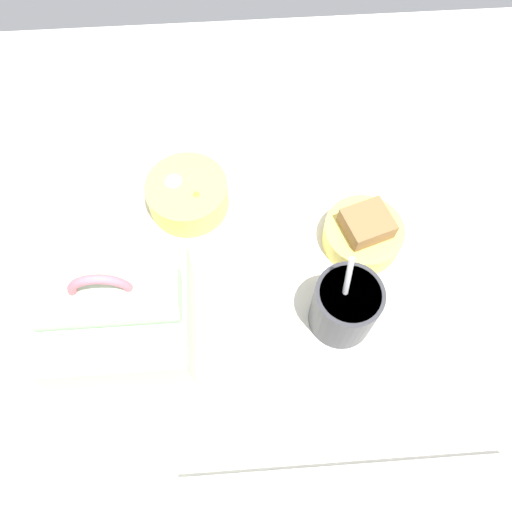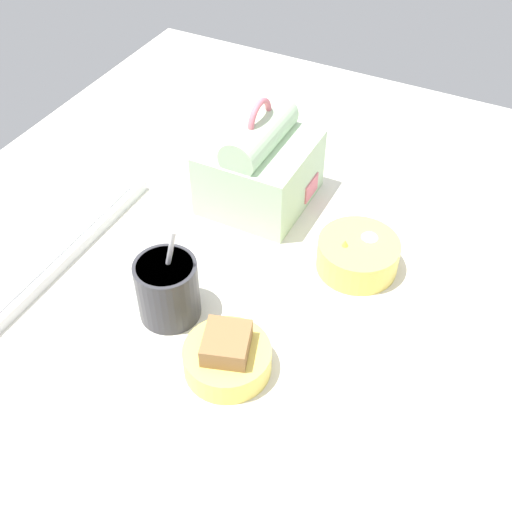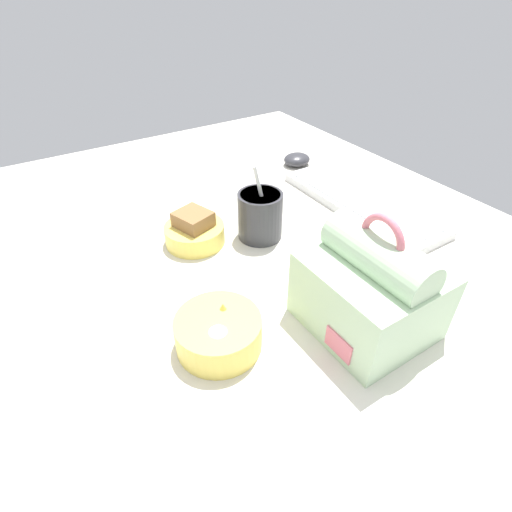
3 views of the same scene
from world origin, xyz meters
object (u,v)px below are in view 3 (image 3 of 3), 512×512
(soup_cup, at_px, (260,214))
(bento_bowl_snacks, at_px, (219,332))
(computer_mouse, at_px, (297,159))
(keyboard, at_px, (361,202))
(lunch_bag, at_px, (370,289))
(bento_bowl_sandwich, at_px, (195,232))

(soup_cup, distance_m, bento_bowl_snacks, 0.29)
(bento_bowl_snacks, height_order, computer_mouse, bento_bowl_snacks)
(keyboard, height_order, lunch_bag, lunch_bag)
(lunch_bag, relative_size, soup_cup, 1.22)
(bento_bowl_sandwich, distance_m, bento_bowl_snacks, 0.26)
(soup_cup, relative_size, computer_mouse, 2.16)
(keyboard, bearing_deg, bento_bowl_sandwich, -100.85)
(lunch_bag, relative_size, computer_mouse, 2.64)
(bento_bowl_snacks, bearing_deg, lunch_bag, 68.57)
(keyboard, distance_m, soup_cup, 0.25)
(soup_cup, height_order, computer_mouse, soup_cup)
(keyboard, relative_size, bento_bowl_sandwich, 3.43)
(lunch_bag, relative_size, bento_bowl_sandwich, 1.66)
(computer_mouse, bearing_deg, lunch_bag, -27.22)
(keyboard, bearing_deg, lunch_bag, -43.73)
(keyboard, bearing_deg, soup_cup, -95.14)
(keyboard, height_order, bento_bowl_snacks, bento_bowl_snacks)
(keyboard, relative_size, computer_mouse, 5.46)
(keyboard, xyz_separation_m, soup_cup, (-0.02, -0.25, 0.04))
(lunch_bag, bearing_deg, bento_bowl_snacks, -111.43)
(soup_cup, bearing_deg, bento_bowl_snacks, -44.63)
(soup_cup, bearing_deg, lunch_bag, 0.44)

